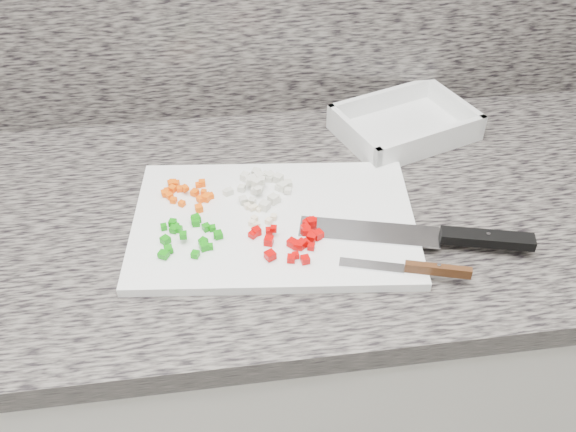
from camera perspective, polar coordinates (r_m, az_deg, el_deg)
cabinet at (r=1.42m, az=-4.32°, el=-14.09°), size 3.92×0.62×0.86m
countertop at (r=1.08m, az=-5.49°, el=-0.17°), size 3.96×0.64×0.04m
cutting_board at (r=1.03m, az=-1.26°, el=-0.55°), size 0.48×0.35×0.01m
carrot_pile at (r=1.08m, az=-9.00°, el=2.09°), size 0.09×0.09×0.02m
onion_pile at (r=1.08m, az=-2.34°, el=2.72°), size 0.12×0.11×0.02m
green_pepper_pile at (r=1.00m, az=-8.86°, el=-1.77°), size 0.10×0.10×0.02m
red_pepper_pile at (r=0.98m, az=0.64°, el=-1.99°), size 0.12×0.10×0.02m
garlic_pile at (r=1.02m, az=-2.70°, el=0.00°), size 0.05×0.06×0.01m
chef_knife at (r=1.01m, az=13.86°, el=-1.76°), size 0.36×0.13×0.02m
paring_knife at (r=0.95m, az=11.74°, el=-4.61°), size 0.19×0.07×0.02m
tray at (r=1.26m, az=10.31°, el=7.87°), size 0.29×0.25×0.05m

